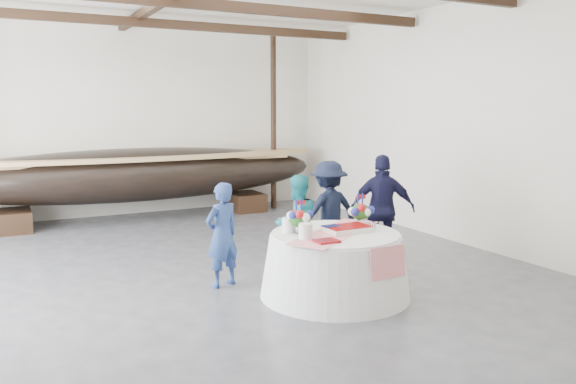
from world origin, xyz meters
TOP-DOWN VIEW (x-y plane):
  - floor at (0.00, 0.00)m, footprint 10.00×12.00m
  - wall_back at (0.00, 6.00)m, footprint 10.00×0.02m
  - wall_right at (5.00, 0.00)m, footprint 0.02×12.00m
  - pavilion_structure at (0.00, 0.86)m, footprint 9.80×11.76m
  - longboat_display at (0.07, 5.09)m, footprint 8.81×1.76m
  - banquet_table at (1.27, -1.41)m, footprint 2.05×2.05m
  - tabletop_items at (1.27, -1.27)m, footprint 1.88×1.51m
  - guest_woman_blue at (0.05, -0.33)m, footprint 0.64×0.52m
  - guest_woman_teal at (1.34, -0.19)m, footprint 0.80×0.66m
  - guest_man_left at (2.11, 0.13)m, footprint 1.10×0.65m
  - guest_man_right at (2.83, -0.38)m, footprint 1.13×0.92m

SIDE VIEW (x-z plane):
  - floor at x=0.00m, z-range -0.01..0.01m
  - banquet_table at x=1.27m, z-range 0.00..0.88m
  - guest_woman_blue at x=0.05m, z-range 0.00..1.51m
  - guest_woman_teal at x=1.34m, z-range 0.00..1.53m
  - guest_man_left at x=2.11m, z-range 0.00..1.69m
  - guest_man_right at x=2.83m, z-range 0.00..1.80m
  - tabletop_items at x=1.27m, z-range 0.82..1.22m
  - longboat_display at x=0.07m, z-range 0.23..1.88m
  - wall_back at x=0.00m, z-range 0.00..4.50m
  - wall_right at x=5.00m, z-range 0.00..4.50m
  - pavilion_structure at x=0.00m, z-range 1.75..6.25m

